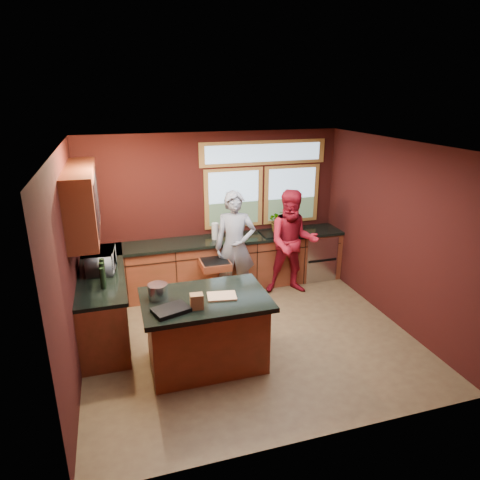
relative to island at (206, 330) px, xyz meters
name	(u,v)px	position (x,y,z in m)	size (l,w,h in m)	color
floor	(249,337)	(0.71, 0.44, -0.48)	(4.50, 4.50, 0.00)	brown
room_shell	(199,213)	(0.11, 0.76, 1.32)	(4.52, 4.02, 2.71)	black
back_counter	(230,262)	(0.91, 2.13, -0.01)	(4.50, 0.64, 0.93)	#582A15
left_counter	(104,299)	(-1.24, 1.29, -0.01)	(0.64, 2.30, 0.93)	#582A15
island	(206,330)	(0.00, 0.00, 0.00)	(1.55, 1.05, 0.95)	#582A15
person_grey	(235,247)	(0.87, 1.69, 0.44)	(0.67, 0.44, 1.84)	slate
person_red	(293,243)	(1.87, 1.64, 0.43)	(0.88, 0.69, 1.81)	maroon
microwave	(101,261)	(-1.21, 1.25, 0.60)	(0.55, 0.37, 0.30)	#999999
potted_plant	(278,221)	(1.83, 2.19, 0.66)	(0.37, 0.32, 0.41)	#999999
paper_towel	(215,231)	(0.65, 2.14, 0.59)	(0.12, 0.12, 0.28)	silver
cutting_board	(222,296)	(0.20, -0.05, 0.48)	(0.35, 0.25, 0.02)	tan
stock_pot	(158,291)	(-0.55, 0.15, 0.56)	(0.24, 0.24, 0.18)	silver
paper_bag	(197,301)	(-0.15, -0.25, 0.56)	(0.15, 0.12, 0.18)	brown
black_tray	(171,310)	(-0.45, -0.25, 0.49)	(0.40, 0.28, 0.05)	black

